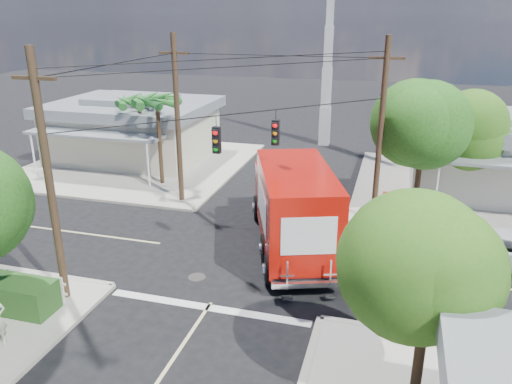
% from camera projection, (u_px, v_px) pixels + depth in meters
% --- Properties ---
extents(ground, '(120.00, 120.00, 0.00)m').
position_uv_depth(ground, '(243.00, 254.00, 21.72)').
color(ground, black).
rests_on(ground, ground).
extents(sidewalk_ne, '(14.12, 14.12, 0.14)m').
position_uv_depth(sidewalk_ne, '(479.00, 194.00, 28.73)').
color(sidewalk_ne, '#A6A196').
rests_on(sidewalk_ne, ground).
extents(sidewalk_nw, '(14.12, 14.12, 0.14)m').
position_uv_depth(sidewalk_nw, '(139.00, 164.00, 34.33)').
color(sidewalk_nw, '#A6A196').
rests_on(sidewalk_nw, ground).
extents(road_markings, '(32.00, 32.00, 0.01)m').
position_uv_depth(road_markings, '(233.00, 270.00, 20.38)').
color(road_markings, beige).
rests_on(road_markings, ground).
extents(building_nw, '(10.80, 10.20, 4.30)m').
position_uv_depth(building_nw, '(134.00, 128.00, 35.31)').
color(building_nw, beige).
rests_on(building_nw, sidewalk_nw).
extents(radio_tower, '(0.80, 0.80, 17.00)m').
position_uv_depth(radio_tower, '(327.00, 72.00, 37.75)').
color(radio_tower, silver).
rests_on(radio_tower, ground).
extents(tree_ne_front, '(4.21, 4.14, 6.66)m').
position_uv_depth(tree_ne_front, '(424.00, 125.00, 24.35)').
color(tree_ne_front, '#422D1C').
rests_on(tree_ne_front, sidewalk_ne).
extents(tree_ne_back, '(3.77, 3.66, 5.82)m').
position_uv_depth(tree_ne_back, '(474.00, 130.00, 25.86)').
color(tree_ne_back, '#422D1C').
rests_on(tree_ne_back, sidewalk_ne).
extents(tree_se, '(3.67, 3.54, 5.62)m').
position_uv_depth(tree_se, '(431.00, 273.00, 11.99)').
color(tree_se, '#422D1C').
rests_on(tree_se, sidewalk_se).
extents(palm_nw_front, '(3.01, 3.08, 5.59)m').
position_uv_depth(palm_nw_front, '(157.00, 102.00, 28.71)').
color(palm_nw_front, '#422D1C').
rests_on(palm_nw_front, sidewalk_nw).
extents(palm_nw_back, '(3.01, 3.08, 5.19)m').
position_uv_depth(palm_nw_back, '(139.00, 103.00, 30.70)').
color(palm_nw_back, '#422D1C').
rests_on(palm_nw_back, sidewalk_nw).
extents(utility_poles, '(12.00, 10.68, 9.00)m').
position_uv_depth(utility_poles, '(219.00, 139.00, 21.98)').
color(utility_poles, '#473321').
rests_on(utility_poles, ground).
extents(vending_boxes, '(1.90, 0.50, 1.10)m').
position_uv_depth(vending_boxes, '(401.00, 205.00, 25.41)').
color(vending_boxes, red).
rests_on(vending_boxes, sidewalk_ne).
extents(delivery_truck, '(5.54, 9.40, 3.92)m').
position_uv_depth(delivery_truck, '(293.00, 206.00, 21.69)').
color(delivery_truck, black).
rests_on(delivery_truck, ground).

